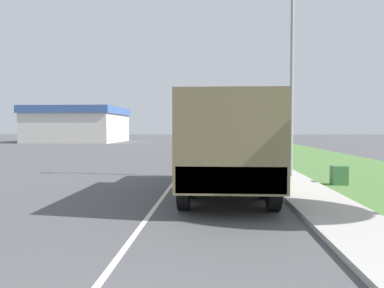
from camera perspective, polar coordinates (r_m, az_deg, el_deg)
name	(u,v)px	position (r m, az deg, el deg)	size (l,w,h in m)	color
ground_plane	(199,147)	(42.19, 1.14, -0.48)	(180.00, 180.00, 0.00)	#4C4C4F
lane_centre_stripe	(199,147)	(42.19, 1.14, -0.48)	(0.12, 120.00, 0.00)	silver
sidewalk_right	(239,147)	(42.26, 7.25, -0.41)	(1.80, 120.00, 0.12)	#ADAAA3
grass_strip_right	(279,147)	(42.80, 13.14, -0.49)	(7.00, 120.00, 0.02)	#4C7538
military_truck	(225,142)	(11.86, 5.12, 0.37)	(2.59, 7.65, 3.02)	#606647
car_nearest_ahead	(218,150)	(23.89, 4.04, -0.92)	(1.86, 4.12, 1.63)	navy
car_second_ahead	(216,143)	(37.03, 3.73, 0.23)	(1.83, 4.77, 1.60)	maroon
car_third_ahead	(190,139)	(49.79, -0.25, 0.72)	(1.77, 4.05, 1.46)	silver
lamp_post	(287,59)	(16.14, 14.33, 12.40)	(1.69, 0.24, 8.23)	gray
utility_box	(339,175)	(14.90, 21.50, -4.46)	(0.55, 0.45, 0.70)	#3D7042
building_distant	(79,125)	(61.20, -16.83, 2.85)	(13.17, 14.23, 5.36)	beige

